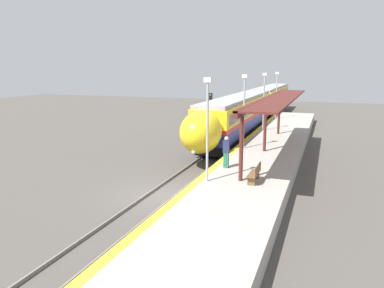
# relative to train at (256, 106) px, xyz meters

# --- Properties ---
(ground_plane) EXTENTS (120.00, 120.00, 0.00)m
(ground_plane) POSITION_rel_train_xyz_m (0.00, -25.82, -2.28)
(ground_plane) COLOR #4C4742
(rail_left) EXTENTS (0.08, 90.00, 0.15)m
(rail_left) POSITION_rel_train_xyz_m (-0.72, -25.82, -2.20)
(rail_left) COLOR slate
(rail_left) RESTS_ON ground_plane
(rail_right) EXTENTS (0.08, 90.00, 0.15)m
(rail_right) POSITION_rel_train_xyz_m (0.72, -25.82, -2.20)
(rail_right) COLOR slate
(rail_right) RESTS_ON ground_plane
(train) EXTENTS (2.81, 42.87, 3.96)m
(train) POSITION_rel_train_xyz_m (0.00, 0.00, 0.00)
(train) COLOR black
(train) RESTS_ON ground_plane
(platform_right) EXTENTS (4.56, 64.00, 0.95)m
(platform_right) POSITION_rel_train_xyz_m (3.96, -25.82, -1.80)
(platform_right) COLOR #9E998E
(platform_right) RESTS_ON ground_plane
(platform_bench) EXTENTS (0.44, 1.59, 0.89)m
(platform_bench) POSITION_rel_train_xyz_m (4.63, -24.82, -0.86)
(platform_bench) COLOR brown
(platform_bench) RESTS_ON platform_right
(person_waiting) EXTENTS (0.36, 0.24, 1.81)m
(person_waiting) POSITION_rel_train_xyz_m (2.56, -22.64, -0.38)
(person_waiting) COLOR #1E604C
(person_waiting) RESTS_ON platform_right
(railway_signal) EXTENTS (0.28, 0.28, 4.32)m
(railway_signal) POSITION_rel_train_xyz_m (-2.12, -10.63, 0.37)
(railway_signal) COLOR #59595E
(railway_signal) RESTS_ON ground_plane
(lamppost_near) EXTENTS (0.36, 0.20, 5.15)m
(lamppost_near) POSITION_rel_train_xyz_m (2.32, -25.46, 1.63)
(lamppost_near) COLOR #9E9EA3
(lamppost_near) RESTS_ON platform_right
(lamppost_mid) EXTENTS (0.36, 0.20, 5.15)m
(lamppost_mid) POSITION_rel_train_xyz_m (2.32, -17.14, 1.63)
(lamppost_mid) COLOR #9E9EA3
(lamppost_mid) RESTS_ON platform_right
(lamppost_far) EXTENTS (0.36, 0.20, 5.15)m
(lamppost_far) POSITION_rel_train_xyz_m (2.32, -8.82, 1.63)
(lamppost_far) COLOR #9E9EA3
(lamppost_far) RESTS_ON platform_right
(lamppost_farthest) EXTENTS (0.36, 0.20, 5.15)m
(lamppost_farthest) POSITION_rel_train_xyz_m (2.32, -0.50, 1.63)
(lamppost_farthest) COLOR #9E9EA3
(lamppost_farthest) RESTS_ON platform_right
(station_canopy) EXTENTS (2.02, 17.60, 3.69)m
(station_canopy) POSITION_rel_train_xyz_m (4.47, -17.51, 2.12)
(station_canopy) COLOR #511E19
(station_canopy) RESTS_ON platform_right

